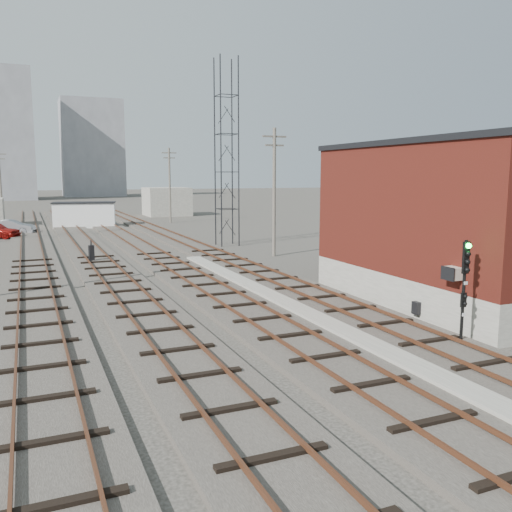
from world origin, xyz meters
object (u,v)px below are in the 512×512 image
site_trailer (85,215)px  car_silver (11,227)px  switch_stand (91,253)px  signal_mast (464,286)px

site_trailer → car_silver: (-7.40, -4.88, -0.70)m
switch_stand → site_trailer: 26.25m
signal_mast → switch_stand: signal_mast is taller
switch_stand → car_silver: size_ratio=0.33×
signal_mast → site_trailer: 49.63m
signal_mast → switch_stand: size_ratio=2.53×
switch_stand → site_trailer: site_trailer is taller
signal_mast → car_silver: (-14.82, 44.19, -1.33)m
car_silver → switch_stand: bearing=-151.1°
switch_stand → car_silver: 21.90m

